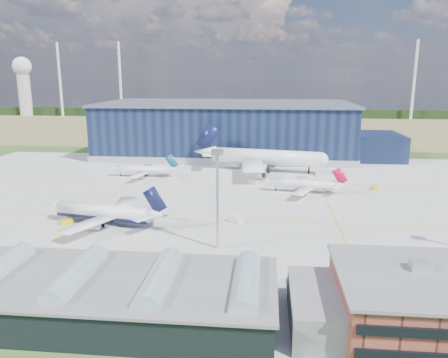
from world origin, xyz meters
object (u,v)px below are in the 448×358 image
Objects in this scene: airliner_red at (302,180)px; light_mast_center at (217,184)px; car_a at (237,272)px; gse_van_a at (208,269)px; airliner_navy at (103,204)px; gse_cart_b at (252,181)px; hangar at (232,131)px; airstair at (92,265)px; gse_van_c at (218,274)px; gse_cart_a at (319,175)px; airliner_regional at (142,166)px; gse_tug_a at (235,275)px; gse_van_b at (236,219)px; airliner_widebody at (266,149)px; gse_tug_c at (375,188)px; gse_tug_b at (66,222)px.

light_mast_center is at bearing 73.98° from airliner_red.
gse_van_a is at bearing 98.38° from car_a.
gse_cart_b is (37.86, 50.42, -5.05)m from airliner_navy.
hangar is 141.50m from airstair.
light_mast_center is at bearing 167.91° from airliner_navy.
light_mast_center is 4.24× the size of gse_van_c.
gse_cart_a is (31.32, 77.38, -14.72)m from light_mast_center.
airliner_regional is 8.55× the size of gse_tug_a.
gse_cart_b is (2.85, 45.62, -0.39)m from gse_van_b.
airliner_widebody is 17.98× the size of gse_tug_a.
airliner_navy reaches higher than airstair.
airliner_navy is at bearing -151.01° from gse_tug_c.
airliner_widebody reaches higher than airliner_red.
gse_van_b is (3.09, 32.12, -0.32)m from gse_van_a.
airliner_widebody is 17.49× the size of car_a.
car_a is (5.43, -13.23, -14.87)m from light_mast_center.
gse_van_c is at bearing 131.81° from car_a.
airliner_regional is 93.96m from car_a.
airstair is (-16.41, -140.20, -9.88)m from hangar.
airliner_regional is 8.64× the size of gse_tug_c.
gse_van_a is 1.84× the size of gse_cart_a.
car_a is at bearing -81.45° from airliner_widebody.
airliner_widebody reaches higher than gse_van_b.
gse_van_c is (-8.20, -101.00, -8.05)m from airliner_widebody.
hangar reaches higher than car_a.
gse_cart_a reaches higher than gse_tug_a.
gse_van_b reaches higher than gse_cart_b.
airliner_regional is at bearing -151.39° from airliner_widebody.
airliner_navy is at bearing 44.15° from gse_tug_b.
airliner_regional is at bearing -119.34° from hangar.
gse_cart_a is 0.75× the size of gse_van_b.
hangar is 23.90× the size of gse_van_a.
gse_tug_c is (25.70, 6.54, -3.88)m from airliner_red.
airliner_widebody is 24.06m from gse_cart_a.
airliner_widebody reaches higher than gse_cart_b.
gse_tug_c is (48.81, 72.31, -0.63)m from gse_van_a.
airliner_widebody is 50.71m from airliner_regional.
gse_cart_a is at bearing -8.51° from airliner_widebody.
gse_van_c reaches higher than gse_van_b.
gse_tug_c is at bearing -158.04° from airliner_red.
airliner_regional is (-38.00, 70.00, -10.99)m from light_mast_center.
airliner_regional is 8.29× the size of gse_cart_a.
gse_cart_a is 107.82m from airstair.
airstair is (8.61, -28.94, -3.93)m from airliner_navy.
gse_tug_a is at bearing -81.56° from airliner_widebody.
airliner_navy is at bearing 158.02° from gse_cart_b.
gse_van_b is (2.80, 18.35, -14.43)m from light_mast_center.
gse_van_a is at bearing -87.15° from hangar.
hangar reaches higher than airliner_navy.
airliner_navy reaches higher than gse_van_c.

